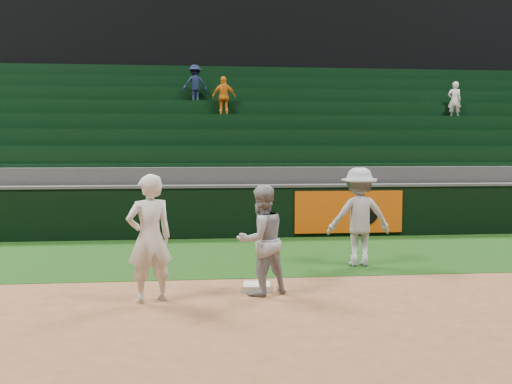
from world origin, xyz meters
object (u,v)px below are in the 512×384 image
Objects in this scene: first_base at (257,287)px; base_coach at (359,217)px; first_baseman at (149,238)px; baserunner at (261,240)px.

base_coach reaches higher than first_base.
baserunner is (1.56, 0.22, -0.09)m from first_baseman.
first_base is 0.22× the size of first_baseman.
first_baseman is at bearing -17.88° from baserunner.
baserunner is at bearing 42.75° from base_coach.
first_base is 2.67m from base_coach.
first_base is at bearing -108.27° from baserunner.
first_baseman is (-1.53, -0.50, 0.83)m from first_base.
first_baseman is at bearing 29.97° from base_coach.
first_base is 0.79m from baserunner.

